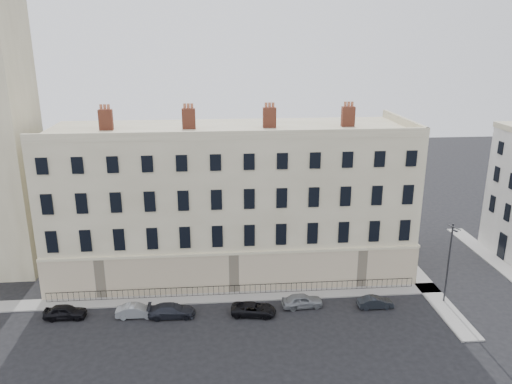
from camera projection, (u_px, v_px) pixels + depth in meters
ground at (307, 323)px, 43.20m from camera, size 160.00×160.00×0.00m
terrace at (231, 200)px, 51.86m from camera, size 36.22×12.22×17.00m
pavement_terrace at (192, 298)px, 47.11m from camera, size 48.00×2.00×0.12m
pavement_east_return at (416, 274)px, 51.88m from camera, size 2.00×24.00×0.12m
pavement_adjacent at (497, 263)px, 54.61m from camera, size 2.00×20.00×0.12m
railings at (234, 290)px, 47.67m from camera, size 35.00×0.04×0.96m
car_a at (65, 312)px, 43.75m from camera, size 3.68×1.54×1.25m
car_b at (136, 311)px, 43.98m from camera, size 3.52×1.24×1.16m
car_c at (172, 310)px, 43.99m from camera, size 4.18×1.73×1.21m
car_d at (254, 309)px, 44.30m from camera, size 4.23×2.40×1.11m
car_e at (302, 301)px, 45.56m from camera, size 3.84×1.78×1.27m
car_f at (375, 302)px, 45.48m from camera, size 3.25×1.15×1.07m
streetlamp at (449, 260)px, 45.24m from camera, size 0.67×1.64×7.82m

